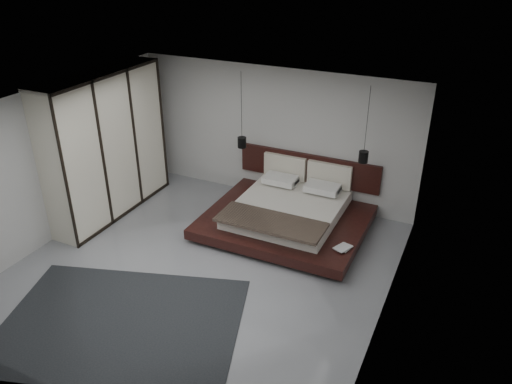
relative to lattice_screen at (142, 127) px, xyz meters
The scene contains 14 objects.
floor 4.05m from the lattice_screen, 39.71° to the right, with size 6.00×6.00×0.00m, color gray.
ceiling 4.12m from the lattice_screen, 39.71° to the right, with size 6.00×6.00×0.00m, color white.
wall_back 3.00m from the lattice_screen, 10.56° to the left, with size 6.00×6.00×0.00m, color #B6B6B4.
wall_front 6.20m from the lattice_screen, 61.57° to the right, with size 6.00×6.00×0.00m, color #B6B6B4.
wall_left 2.45m from the lattice_screen, 91.17° to the right, with size 6.00×6.00×0.00m, color #B6B6B4.
wall_right 6.44m from the lattice_screen, 22.38° to the right, with size 6.00×6.00×0.00m, color #B6B6B4.
lattice_screen is the anchor object (origin of this frame).
bed 3.91m from the lattice_screen, ahead, with size 2.99×2.48×1.11m.
book_lower 5.21m from the lattice_screen, 13.95° to the right, with size 0.20×0.27×0.03m, color #99724C.
book_upper 5.20m from the lattice_screen, 14.35° to the right, with size 0.21×0.29×0.02m, color #99724C.
pendant_left 2.51m from the lattice_screen, ahead, with size 0.17×0.17×1.54m.
pendant_right 4.97m from the lattice_screen, ahead, with size 0.17×0.17×1.41m.
wardrobe 1.48m from the lattice_screen, 80.18° to the right, with size 0.68×2.90×2.85m.
rug 5.05m from the lattice_screen, 58.17° to the right, with size 3.43×2.45×0.01m, color black.
Camera 1 is at (3.79, -5.93, 5.01)m, focal length 35.00 mm.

